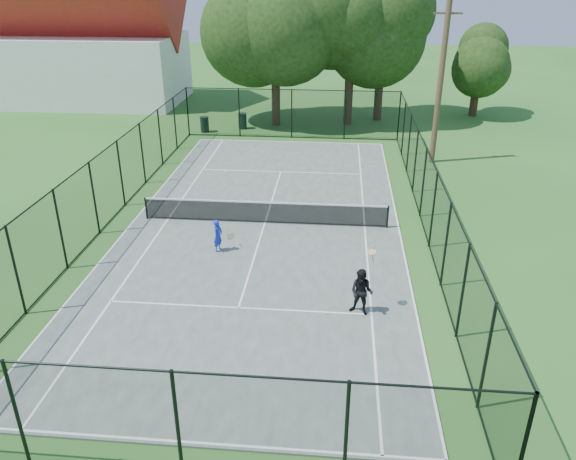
# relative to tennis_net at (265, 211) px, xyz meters

# --- Properties ---
(ground) EXTENTS (120.00, 120.00, 0.00)m
(ground) POSITION_rel_tennis_net_xyz_m (0.00, 0.00, -0.58)
(ground) COLOR #235E20
(tennis_court) EXTENTS (11.00, 24.00, 0.06)m
(tennis_court) POSITION_rel_tennis_net_xyz_m (0.00, 0.00, -0.55)
(tennis_court) COLOR #4D5A52
(tennis_court) RESTS_ON ground
(tennis_net) EXTENTS (10.08, 0.08, 0.95)m
(tennis_net) POSITION_rel_tennis_net_xyz_m (0.00, 0.00, 0.00)
(tennis_net) COLOR black
(tennis_net) RESTS_ON tennis_court
(fence) EXTENTS (13.10, 26.10, 3.00)m
(fence) POSITION_rel_tennis_net_xyz_m (0.00, 0.00, 0.92)
(fence) COLOR black
(fence) RESTS_ON ground
(tree_near_left) EXTENTS (7.05, 7.05, 9.20)m
(tree_near_left) POSITION_rel_tennis_net_xyz_m (-1.31, 16.05, 5.08)
(tree_near_left) COLOR #332114
(tree_near_left) RESTS_ON ground
(tree_near_mid) EXTENTS (6.91, 6.91, 9.04)m
(tree_near_mid) POSITION_rel_tennis_net_xyz_m (3.47, 16.80, 4.99)
(tree_near_mid) COLOR #332114
(tree_near_mid) RESTS_ON ground
(tree_near_right) EXTENTS (6.26, 6.26, 8.64)m
(tree_near_right) POSITION_rel_tennis_net_xyz_m (5.53, 18.08, 4.91)
(tree_near_right) COLOR #332114
(tree_near_right) RESTS_ON ground
(tree_far_right) EXTENTS (4.25, 4.25, 5.62)m
(tree_far_right) POSITION_rel_tennis_net_xyz_m (12.41, 19.96, 2.90)
(tree_far_right) COLOR #332114
(tree_far_right) RESTS_ON ground
(building) EXTENTS (15.30, 8.15, 11.87)m
(building) POSITION_rel_tennis_net_xyz_m (-17.00, 22.00, 4.35)
(building) COLOR silver
(building) RESTS_ON ground
(trash_bin_left) EXTENTS (0.58, 0.58, 0.99)m
(trash_bin_left) POSITION_rel_tennis_net_xyz_m (-5.69, 13.84, -0.08)
(trash_bin_left) COLOR black
(trash_bin_left) RESTS_ON ground
(trash_bin_right) EXTENTS (0.58, 0.58, 1.03)m
(trash_bin_right) POSITION_rel_tennis_net_xyz_m (-3.39, 14.87, -0.06)
(trash_bin_right) COLOR black
(trash_bin_right) RESTS_ON ground
(utility_pole) EXTENTS (1.40, 0.30, 8.36)m
(utility_pole) POSITION_rel_tennis_net_xyz_m (8.03, 9.00, 3.66)
(utility_pole) COLOR #4C3823
(utility_pole) RESTS_ON ground
(player_blue) EXTENTS (0.79, 0.52, 1.25)m
(player_blue) POSITION_rel_tennis_net_xyz_m (-1.40, -2.61, 0.10)
(player_blue) COLOR #162EBF
(player_blue) RESTS_ON tennis_court
(player_black) EXTENTS (0.88, 0.88, 2.13)m
(player_black) POSITION_rel_tennis_net_xyz_m (3.77, -6.35, 0.23)
(player_black) COLOR black
(player_black) RESTS_ON tennis_court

